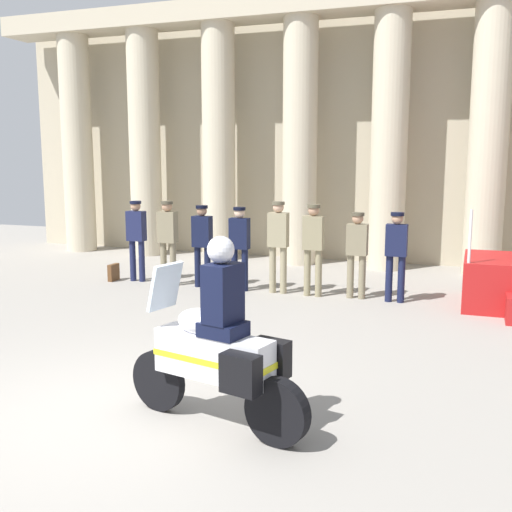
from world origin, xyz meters
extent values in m
plane|color=gray|center=(0.00, 0.00, 0.00)|extent=(28.00, 28.00, 0.00)
cube|color=#B6AB91|center=(-0.48, 10.43, 3.26)|extent=(16.71, 0.30, 6.52)
cylinder|color=beige|center=(-6.91, 9.41, 2.95)|extent=(0.84, 0.84, 5.89)
cylinder|color=beige|center=(-4.76, 9.41, 2.95)|extent=(0.84, 0.84, 5.89)
cylinder|color=beige|center=(-2.62, 9.41, 2.95)|extent=(0.84, 0.84, 5.89)
cylinder|color=beige|center=(-0.48, 9.41, 2.95)|extent=(0.84, 0.84, 5.89)
cylinder|color=beige|center=(1.67, 9.41, 2.95)|extent=(0.84, 0.84, 5.89)
cylinder|color=beige|center=(3.81, 9.41, 2.95)|extent=(0.84, 0.84, 5.89)
cube|color=#BEB297|center=(-0.48, 9.41, 6.14)|extent=(16.71, 1.04, 0.50)
cylinder|color=silver|center=(3.56, 5.58, 1.32)|extent=(0.05, 0.05, 0.90)
cylinder|color=#191E42|center=(-3.22, 6.11, 0.44)|extent=(0.13, 0.13, 0.87)
cylinder|color=#191E42|center=(-3.00, 6.11, 0.44)|extent=(0.13, 0.13, 0.87)
cube|color=#191E42|center=(-3.11, 6.11, 1.19)|extent=(0.38, 0.22, 0.63)
sphere|color=tan|center=(-3.11, 6.11, 1.61)|extent=(0.21, 0.21, 0.21)
cylinder|color=black|center=(-3.11, 6.11, 1.69)|extent=(0.24, 0.24, 0.06)
cylinder|color=#7A7056|center=(-2.39, 5.95, 0.45)|extent=(0.13, 0.13, 0.89)
cylinder|color=#7A7056|center=(-2.17, 5.95, 0.45)|extent=(0.13, 0.13, 0.89)
cube|color=#7A7056|center=(-2.28, 5.95, 1.21)|extent=(0.38, 0.22, 0.64)
sphere|color=tan|center=(-2.28, 5.95, 1.64)|extent=(0.21, 0.21, 0.21)
cylinder|color=#494334|center=(-2.28, 5.95, 1.71)|extent=(0.24, 0.24, 0.06)
cylinder|color=black|center=(-1.65, 6.03, 0.42)|extent=(0.13, 0.13, 0.83)
cylinder|color=black|center=(-1.43, 6.03, 0.42)|extent=(0.13, 0.13, 0.83)
cube|color=black|center=(-1.54, 6.03, 1.14)|extent=(0.38, 0.22, 0.63)
sphere|color=#997056|center=(-1.54, 6.03, 1.56)|extent=(0.21, 0.21, 0.21)
cylinder|color=black|center=(-1.54, 6.03, 1.64)|extent=(0.24, 0.24, 0.06)
cylinder|color=black|center=(-0.82, 5.98, 0.42)|extent=(0.13, 0.13, 0.84)
cylinder|color=black|center=(-0.60, 5.98, 0.42)|extent=(0.13, 0.13, 0.84)
cube|color=black|center=(-0.71, 5.98, 1.14)|extent=(0.38, 0.22, 0.61)
sphere|color=beige|center=(-0.71, 5.98, 1.55)|extent=(0.21, 0.21, 0.21)
cylinder|color=black|center=(-0.71, 5.98, 1.63)|extent=(0.24, 0.24, 0.06)
cylinder|color=gray|center=(-0.04, 6.03, 0.46)|extent=(0.13, 0.13, 0.91)
cylinder|color=gray|center=(0.18, 6.03, 0.46)|extent=(0.13, 0.13, 0.91)
cube|color=gray|center=(0.07, 6.03, 1.24)|extent=(0.38, 0.22, 0.66)
sphere|color=tan|center=(0.07, 6.03, 1.68)|extent=(0.21, 0.21, 0.21)
cylinder|color=brown|center=(0.07, 6.03, 1.76)|extent=(0.24, 0.24, 0.06)
cylinder|color=#847A5B|center=(0.67, 5.99, 0.45)|extent=(0.13, 0.13, 0.90)
cylinder|color=#847A5B|center=(0.89, 5.99, 0.45)|extent=(0.13, 0.13, 0.90)
cube|color=#847A5B|center=(0.78, 5.99, 1.22)|extent=(0.38, 0.22, 0.64)
sphere|color=tan|center=(0.78, 5.99, 1.64)|extent=(0.21, 0.21, 0.21)
cylinder|color=#4F4937|center=(0.78, 5.99, 1.72)|extent=(0.24, 0.24, 0.06)
cylinder|color=#7A7056|center=(1.48, 6.09, 0.41)|extent=(0.13, 0.13, 0.83)
cylinder|color=#7A7056|center=(1.70, 6.09, 0.41)|extent=(0.13, 0.13, 0.83)
cube|color=#7A7056|center=(1.59, 6.09, 1.12)|extent=(0.38, 0.22, 0.58)
sphere|color=tan|center=(1.59, 6.09, 1.51)|extent=(0.21, 0.21, 0.21)
cylinder|color=#494334|center=(1.59, 6.09, 1.59)|extent=(0.24, 0.24, 0.06)
cylinder|color=#141938|center=(2.20, 6.04, 0.43)|extent=(0.13, 0.13, 0.86)
cylinder|color=#141938|center=(2.42, 6.04, 0.43)|extent=(0.13, 0.13, 0.86)
cube|color=#141938|center=(2.31, 6.04, 1.14)|extent=(0.38, 0.22, 0.58)
sphere|color=tan|center=(2.31, 6.04, 1.54)|extent=(0.21, 0.21, 0.21)
cylinder|color=black|center=(2.31, 6.04, 1.62)|extent=(0.24, 0.24, 0.06)
cylinder|color=black|center=(0.60, 0.31, 0.32)|extent=(0.65, 0.24, 0.64)
cylinder|color=black|center=(2.01, -0.03, 0.32)|extent=(0.66, 0.28, 0.64)
cube|color=silver|center=(1.30, 0.14, 0.72)|extent=(1.28, 0.60, 0.44)
ellipsoid|color=silver|center=(1.16, 0.17, 1.04)|extent=(0.58, 0.43, 0.26)
cube|color=yellow|center=(1.30, 0.14, 0.70)|extent=(1.30, 0.61, 0.06)
cube|color=silver|center=(0.72, 0.28, 1.34)|extent=(0.25, 0.43, 0.47)
cube|color=black|center=(1.73, -0.23, 0.72)|extent=(0.39, 0.26, 0.36)
cube|color=black|center=(1.85, 0.28, 0.72)|extent=(0.39, 0.26, 0.36)
cube|color=black|center=(1.42, 0.11, 1.01)|extent=(0.47, 0.42, 0.14)
cube|color=black|center=(1.42, 0.11, 1.36)|extent=(0.34, 0.41, 0.56)
sphere|color=silver|center=(1.40, 0.12, 1.77)|extent=(0.26, 0.26, 0.26)
cube|color=brown|center=(-3.62, 5.97, 0.18)|extent=(0.10, 0.32, 0.36)
camera|label=1|loc=(3.61, -5.02, 2.62)|focal=42.54mm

